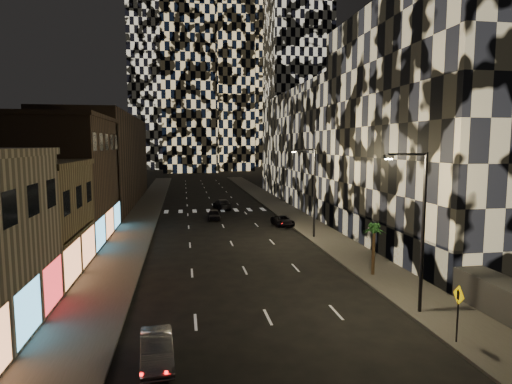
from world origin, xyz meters
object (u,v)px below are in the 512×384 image
object	(u,v)px
car_silver_parked	(157,349)
car_dark_rightlane	(283,221)
car_dark_oncoming	(222,204)
palm_tree	(374,232)
streetlight_far	(312,186)
streetlight_near	(419,221)
car_dark_midlane	(214,215)
ped_sign	(458,304)

from	to	relation	value
car_silver_parked	car_dark_rightlane	size ratio (longest dim) A/B	0.92
car_dark_oncoming	palm_tree	distance (m)	35.28
streetlight_far	palm_tree	distance (m)	13.21
streetlight_near	car_dark_rightlane	distance (m)	27.59
streetlight_near	streetlight_far	distance (m)	20.00
car_dark_midlane	car_dark_rightlane	size ratio (longest dim) A/B	0.87
car_dark_oncoming	ped_sign	size ratio (longest dim) A/B	1.82
streetlight_far	car_dark_rightlane	bearing A→B (deg)	100.74
car_silver_parked	ped_sign	xyz separation A→B (m)	(14.10, -0.64, 1.41)
car_dark_rightlane	car_silver_parked	bearing A→B (deg)	-117.33
streetlight_near	streetlight_far	bearing A→B (deg)	90.00
ped_sign	car_dark_oncoming	bearing A→B (deg)	106.08
car_silver_parked	ped_sign	world-z (taller)	ped_sign
ped_sign	car_dark_midlane	bearing A→B (deg)	110.94
streetlight_near	ped_sign	size ratio (longest dim) A/B	3.23
car_silver_parked	ped_sign	distance (m)	14.18
streetlight_far	palm_tree	size ratio (longest dim) A/B	2.38
car_silver_parked	streetlight_far	bearing A→B (deg)	53.92
car_dark_oncoming	car_dark_rightlane	bearing A→B (deg)	105.06
car_dark_oncoming	palm_tree	bearing A→B (deg)	95.33
car_dark_midlane	palm_tree	world-z (taller)	palm_tree
car_dark_oncoming	palm_tree	world-z (taller)	palm_tree
car_silver_parked	ped_sign	bearing A→B (deg)	-7.21
streetlight_far	car_dark_oncoming	world-z (taller)	streetlight_far
streetlight_near	streetlight_far	size ratio (longest dim) A/B	1.00
car_dark_midlane	ped_sign	xyz separation A→B (m)	(9.00, -36.25, 1.42)
car_dark_midlane	palm_tree	size ratio (longest dim) A/B	0.98
streetlight_near	ped_sign	world-z (taller)	streetlight_near
car_silver_parked	palm_tree	bearing A→B (deg)	29.69
streetlight_far	car_dark_rightlane	xyz separation A→B (m)	(-1.35, 7.14, -4.76)
car_silver_parked	palm_tree	world-z (taller)	palm_tree
car_dark_midlane	ped_sign	size ratio (longest dim) A/B	1.34
ped_sign	streetlight_far	bearing A→B (deg)	96.85
streetlight_near	palm_tree	distance (m)	7.31
car_dark_rightlane	ped_sign	bearing A→B (deg)	-92.00
streetlight_near	ped_sign	distance (m)	5.01
streetlight_far	car_dark_oncoming	xyz separation A→B (m)	(-7.26, 21.26, -4.62)
car_dark_oncoming	palm_tree	size ratio (longest dim) A/B	1.34
car_dark_oncoming	car_dark_rightlane	xyz separation A→B (m)	(5.91, -14.11, -0.14)
car_dark_oncoming	car_dark_rightlane	distance (m)	15.30
streetlight_near	car_dark_rightlane	xyz separation A→B (m)	(-1.35, 27.14, -4.76)
car_dark_oncoming	ped_sign	xyz separation A→B (m)	(7.21, -45.02, 1.31)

